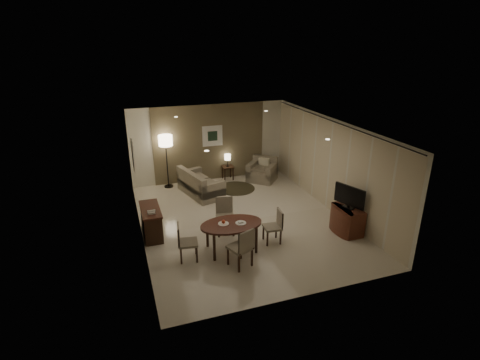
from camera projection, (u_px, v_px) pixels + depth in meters
name	position (u px, v px, depth m)	size (l,w,h in m)	color
room_shell	(238.00, 171.00, 10.41)	(5.50, 7.00, 2.70)	beige
taupe_accent	(210.00, 143.00, 13.13)	(3.96, 0.03, 2.70)	brown
curtain_wall	(329.00, 166.00, 10.87)	(0.08, 6.70, 2.58)	beige
curtain_rod	(333.00, 121.00, 10.40)	(0.03, 0.03, 6.80)	black
art_back_frame	(212.00, 136.00, 13.05)	(0.72, 0.03, 0.72)	silver
art_back_canvas	(213.00, 136.00, 13.03)	(0.34, 0.01, 0.34)	black
art_left_frame	(133.00, 155.00, 10.11)	(0.03, 0.60, 0.80)	silver
art_left_canvas	(134.00, 155.00, 10.11)	(0.01, 0.46, 0.64)	gray
downlight_nl	(207.00, 151.00, 7.56)	(0.10, 0.10, 0.01)	white
downlight_nr	(328.00, 139.00, 8.41)	(0.10, 0.10, 0.01)	white
downlight_fl	(176.00, 117.00, 10.74)	(0.10, 0.10, 0.01)	white
downlight_fr	(266.00, 111.00, 11.59)	(0.10, 0.10, 0.01)	white
console_desk	(151.00, 222.00, 9.65)	(0.48, 1.20, 0.75)	#4D2618
telephone	(151.00, 212.00, 9.23)	(0.20, 0.14, 0.09)	white
tv_cabinet	(347.00, 220.00, 9.81)	(0.48, 0.90, 0.70)	#5B2C1B
flat_tv	(349.00, 196.00, 9.57)	(0.06, 0.88, 0.60)	black
dining_table	(231.00, 237.00, 8.98)	(1.50, 0.94, 0.70)	#4D2618
chair_near	(240.00, 247.00, 8.31)	(0.46, 0.46, 0.96)	gray
chair_far	(225.00, 217.00, 9.70)	(0.46, 0.46, 0.95)	gray
chair_left	(188.00, 242.00, 8.56)	(0.43, 0.43, 0.89)	gray
chair_right	(272.00, 227.00, 9.30)	(0.41, 0.41, 0.85)	gray
plate_a	(223.00, 224.00, 8.84)	(0.26, 0.26, 0.02)	white
plate_b	(241.00, 223.00, 8.87)	(0.26, 0.26, 0.02)	white
fruit_apple	(223.00, 222.00, 8.82)	(0.09, 0.09, 0.09)	red
napkin	(241.00, 222.00, 8.87)	(0.12, 0.08, 0.03)	white
round_rug	(236.00, 188.00, 12.75)	(1.28, 1.28, 0.01)	#3D3722
sofa	(201.00, 182.00, 12.16)	(0.87, 1.74, 0.82)	gray
armchair	(262.00, 170.00, 13.33)	(0.92, 0.87, 0.82)	gray
side_table	(228.00, 173.00, 13.49)	(0.39, 0.39, 0.49)	#311E10
table_lamp	(228.00, 160.00, 13.31)	(0.22, 0.22, 0.50)	#FFEAC1
floor_lamp	(167.00, 162.00, 12.58)	(0.46, 0.46, 1.82)	#FFE5B7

